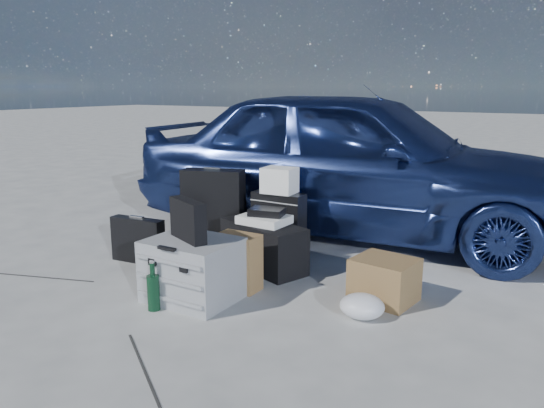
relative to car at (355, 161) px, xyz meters
The scene contains 15 objects.
ground 2.29m from the car, 104.31° to the right, with size 60.00×60.00×0.00m, color beige.
car is the anchor object (origin of this frame).
pelican_case 2.28m from the car, 98.19° to the right, with size 0.60×0.49×0.44m, color #9C9EA1.
laptop_bag 2.24m from the car, 98.65° to the right, with size 0.38×0.09×0.28m, color black.
briefcase 2.25m from the car, 124.67° to the right, with size 0.50×0.11×0.39m, color black.
suitcase_left 1.51m from the car, 130.09° to the right, with size 0.57×0.20×0.74m, color black.
suitcase_right 1.16m from the car, 106.13° to the right, with size 0.47×0.17×0.57m, color black.
white_carton 1.06m from the car, 105.91° to the right, with size 0.28×0.22×0.22m, color white.
duffel_bag 1.51m from the car, 99.50° to the right, with size 0.77×0.33×0.38m, color black.
flat_box_white 1.44m from the car, 99.15° to the right, with size 0.38×0.29×0.07m, color white.
flat_box_black 1.41m from the car, 98.69° to the right, with size 0.27×0.19×0.06m, color black.
kraft_bag 1.95m from the car, 94.52° to the right, with size 0.32×0.19×0.42m, color olive.
cardboard_box 1.85m from the car, 60.88° to the right, with size 0.41×0.36×0.31m, color olive.
plastic_bag 2.17m from the car, 66.27° to the right, with size 0.29×0.25×0.16m, color silver.
green_bottle 2.58m from the car, 99.78° to the right, with size 0.08×0.08×0.33m, color black.
Camera 1 is at (2.50, -2.85, 1.48)m, focal length 35.00 mm.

